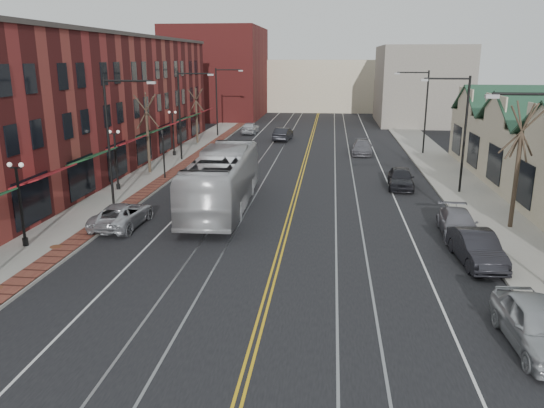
% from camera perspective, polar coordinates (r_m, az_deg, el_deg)
% --- Properties ---
extents(ground, '(160.00, 160.00, 0.00)m').
position_cam_1_polar(ground, '(18.35, -1.96, -14.96)').
color(ground, black).
rests_on(ground, ground).
extents(sidewalk_left, '(4.00, 120.00, 0.15)m').
position_cam_1_polar(sidewalk_left, '(39.52, -15.11, 1.41)').
color(sidewalk_left, gray).
rests_on(sidewalk_left, ground).
extents(sidewalk_right, '(4.00, 120.00, 0.15)m').
position_cam_1_polar(sidewalk_right, '(38.06, 20.86, 0.40)').
color(sidewalk_right, gray).
rests_on(sidewalk_right, ground).
extents(building_left, '(10.00, 50.00, 11.00)m').
position_cam_1_polar(building_left, '(47.86, -20.46, 9.94)').
color(building_left, maroon).
rests_on(building_left, ground).
extents(backdrop_left, '(14.00, 18.00, 14.00)m').
position_cam_1_polar(backdrop_left, '(87.63, -5.86, 13.85)').
color(backdrop_left, maroon).
rests_on(backdrop_left, ground).
extents(backdrop_mid, '(22.00, 14.00, 9.00)m').
position_cam_1_polar(backdrop_mid, '(100.79, 5.18, 12.64)').
color(backdrop_mid, '#C1B794').
rests_on(backdrop_mid, ground).
extents(backdrop_right, '(12.00, 16.00, 11.00)m').
position_cam_1_polar(backdrop_right, '(81.72, 15.66, 12.21)').
color(backdrop_right, slate).
rests_on(backdrop_right, ground).
extents(streetlight_l_1, '(3.33, 0.25, 8.00)m').
position_cam_1_polar(streetlight_l_1, '(34.64, -16.58, 7.74)').
color(streetlight_l_1, black).
rests_on(streetlight_l_1, sidewalk_left).
extents(streetlight_l_2, '(3.33, 0.25, 8.00)m').
position_cam_1_polar(streetlight_l_2, '(49.69, -9.43, 10.30)').
color(streetlight_l_2, black).
rests_on(streetlight_l_2, sidewalk_left).
extents(streetlight_l_3, '(3.33, 0.25, 8.00)m').
position_cam_1_polar(streetlight_l_3, '(65.19, -5.59, 11.60)').
color(streetlight_l_3, black).
rests_on(streetlight_l_3, sidewalk_left).
extents(streetlight_r_1, '(3.33, 0.25, 8.00)m').
position_cam_1_polar(streetlight_r_1, '(38.87, 19.48, 8.27)').
color(streetlight_r_1, black).
rests_on(streetlight_r_1, sidewalk_right).
extents(streetlight_r_2, '(3.33, 0.25, 8.00)m').
position_cam_1_polar(streetlight_r_2, '(54.52, 15.81, 10.37)').
color(streetlight_r_2, black).
rests_on(streetlight_r_2, sidewalk_right).
extents(lamppost_l_1, '(0.84, 0.28, 4.27)m').
position_cam_1_polar(lamppost_l_1, '(28.97, -25.41, -0.24)').
color(lamppost_l_1, black).
rests_on(lamppost_l_1, sidewalk_left).
extents(lamppost_l_2, '(0.84, 0.28, 4.27)m').
position_cam_1_polar(lamppost_l_2, '(39.39, -16.41, 4.44)').
color(lamppost_l_2, black).
rests_on(lamppost_l_2, sidewalk_left).
extents(lamppost_l_3, '(0.84, 0.28, 4.27)m').
position_cam_1_polar(lamppost_l_3, '(52.40, -10.57, 7.40)').
color(lamppost_l_3, black).
rests_on(lamppost_l_3, sidewalk_left).
extents(tree_left_near, '(1.78, 1.37, 6.48)m').
position_cam_1_polar(tree_left_near, '(44.60, -13.24, 7.59)').
color(tree_left_near, '#382B21').
rests_on(tree_left_near, sidewalk_left).
extents(tree_left_far, '(1.66, 1.28, 6.02)m').
position_cam_1_polar(tree_left_far, '(59.84, -8.12, 9.51)').
color(tree_left_far, '#382B21').
rests_on(tree_left_far, sidewalk_left).
extents(tree_right_mid, '(1.90, 1.46, 6.93)m').
position_cam_1_polar(tree_right_mid, '(31.82, 24.93, 3.98)').
color(tree_right_mid, '#382B21').
rests_on(tree_right_mid, sidewalk_right).
extents(manhole_far, '(0.60, 0.60, 0.02)m').
position_cam_1_polar(manhole_far, '(28.75, -22.22, -4.27)').
color(manhole_far, '#592D19').
rests_on(manhole_far, sidewalk_left).
extents(traffic_signal, '(0.18, 0.15, 3.80)m').
position_cam_1_polar(traffic_signal, '(42.29, -11.60, 5.67)').
color(traffic_signal, black).
rests_on(traffic_signal, sidewalk_left).
extents(transit_bus, '(3.53, 13.38, 3.70)m').
position_cam_1_polar(transit_bus, '(33.60, -5.37, 2.58)').
color(transit_bus, '#BBBBBD').
rests_on(transit_bus, ground).
extents(parked_suv, '(2.45, 5.03, 1.38)m').
position_cam_1_polar(parked_suv, '(31.25, -15.79, -1.13)').
color(parked_suv, '#ACAEB3').
rests_on(parked_suv, ground).
extents(parked_car_a, '(2.11, 4.85, 1.63)m').
position_cam_1_polar(parked_car_a, '(19.87, 26.68, -11.56)').
color(parked_car_a, '#A9ACB0').
rests_on(parked_car_a, ground).
extents(parked_car_b, '(1.92, 4.68, 1.51)m').
position_cam_1_polar(parked_car_b, '(26.47, 21.16, -4.44)').
color(parked_car_b, black).
rests_on(parked_car_b, ground).
extents(parked_car_c, '(2.13, 4.71, 1.34)m').
position_cam_1_polar(parked_car_c, '(30.28, 19.37, -1.99)').
color(parked_car_c, slate).
rests_on(parked_car_c, ground).
extents(parked_car_d, '(2.11, 4.60, 1.53)m').
position_cam_1_polar(parked_car_d, '(40.16, 13.68, 2.74)').
color(parked_car_d, black).
rests_on(parked_car_d, ground).
extents(distant_car_left, '(2.10, 4.71, 1.50)m').
position_cam_1_polar(distant_car_left, '(62.16, 1.20, 7.53)').
color(distant_car_left, black).
rests_on(distant_car_left, ground).
extents(distant_car_right, '(2.27, 4.88, 1.38)m').
position_cam_1_polar(distant_car_right, '(53.87, 9.68, 6.02)').
color(distant_car_right, slate).
rests_on(distant_car_right, ground).
extents(distant_car_far, '(1.94, 4.51, 1.52)m').
position_cam_1_polar(distant_car_far, '(67.91, -2.35, 8.20)').
color(distant_car_far, '#B6B8BE').
rests_on(distant_car_far, ground).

